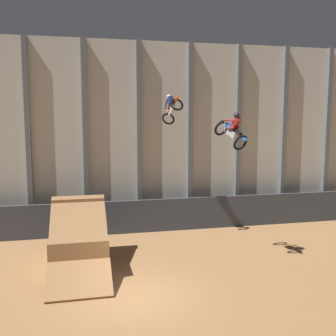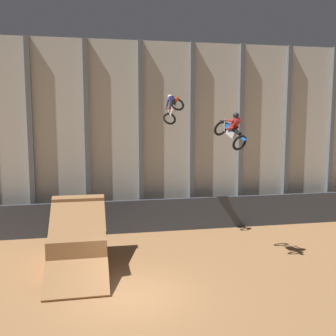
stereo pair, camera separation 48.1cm
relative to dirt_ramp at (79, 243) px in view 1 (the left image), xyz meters
The scene contains 6 objects.
ground_plane 4.28m from the dirt_ramp, 61.77° to the right, with size 60.00×60.00×0.00m, color #996B42.
arena_back_wall 7.37m from the dirt_ramp, 70.47° to the left, with size 32.00×0.40×10.77m.
lower_barrier 4.72m from the dirt_ramp, 65.28° to the left, with size 31.36×0.20×1.85m.
dirt_ramp is the anchor object (origin of this frame).
rider_bike_left_air 8.49m from the dirt_ramp, 34.77° to the left, with size 0.97×1.76×1.68m.
rider_bike_right_air 8.33m from the dirt_ramp, ahead, with size 1.27×1.89×1.68m.
Camera 1 is at (-1.79, -13.40, 6.38)m, focal length 42.00 mm.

